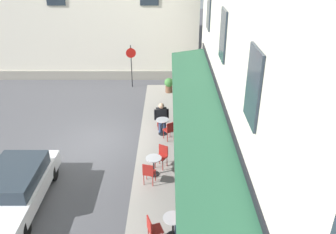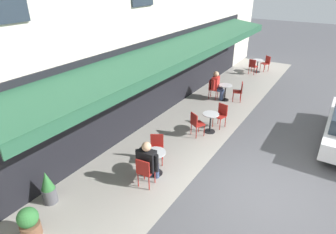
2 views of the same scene
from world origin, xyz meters
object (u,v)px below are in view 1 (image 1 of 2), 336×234
object	(u,v)px
cafe_table_near_entrance	(154,164)
potted_plant_under_sign	(184,98)
cafe_chair_red_kerbside	(149,172)
cafe_chair_red_corner_left	(153,228)
cafe_table_mid_terrace	(173,224)
seated_patron_in_red	(187,217)
seated_companion_in_black	(162,116)
parked_car_white	(15,187)
cafe_chair_red_facing_street	(170,129)
cafe_chair_red_back_row	(162,154)
cafe_chair_red_under_awning	(161,117)
potted_plant_entrance_right	(194,104)
potted_plant_entrance_left	(181,88)
no_parking_sign	(131,59)
potted_plant_mid_terrace	(169,84)
cafe_table_far_end	(163,125)
cafe_chair_red_corner_right	(194,220)
potted_plant_by_steps	(181,76)

from	to	relation	value
cafe_table_near_entrance	potted_plant_under_sign	bearing A→B (deg)	-12.16
cafe_chair_red_kerbside	potted_plant_under_sign	bearing A→B (deg)	-12.33
cafe_chair_red_corner_left	cafe_table_mid_terrace	bearing A→B (deg)	-69.89
cafe_chair_red_corner_left	seated_patron_in_red	world-z (taller)	seated_patron_in_red
seated_companion_in_black	seated_patron_in_red	bearing A→B (deg)	-172.55
parked_car_white	cafe_chair_red_facing_street	bearing A→B (deg)	-49.97
cafe_chair_red_back_row	seated_patron_in_red	size ratio (longest dim) A/B	0.68
potted_plant_under_sign	cafe_chair_red_facing_street	bearing A→B (deg)	168.51
cafe_chair_red_back_row	cafe_chair_red_under_awning	xyz separation A→B (m)	(3.23, 0.10, 0.00)
cafe_table_mid_terrace	potted_plant_entrance_right	xyz separation A→B (m)	(8.72, -1.22, -0.04)
seated_patron_in_red	potted_plant_entrance_left	distance (m)	10.77
cafe_table_near_entrance	cafe_chair_red_kerbside	xyz separation A→B (m)	(-0.61, 0.15, 0.06)
no_parking_sign	cafe_chair_red_under_awning	bearing A→B (deg)	-160.33
no_parking_sign	parked_car_white	distance (m)	11.19
cafe_table_near_entrance	potted_plant_mid_terrace	xyz separation A→B (m)	(8.21, -0.57, -0.01)
cafe_chair_red_under_awning	cafe_chair_red_facing_street	size ratio (longest dim) A/B	1.00
seated_patron_in_red	parked_car_white	size ratio (longest dim) A/B	0.31
cafe_chair_red_under_awning	seated_patron_in_red	bearing A→B (deg)	-172.56
cafe_table_mid_terrace	potted_plant_entrance_left	distance (m)	10.85
cafe_chair_red_under_awning	potted_plant_mid_terrace	bearing A→B (deg)	-4.71
cafe_table_near_entrance	seated_patron_in_red	xyz separation A→B (m)	(-3.10, -1.11, 0.22)
potted_plant_entrance_left	parked_car_white	size ratio (longest dim) A/B	0.23
cafe_table_near_entrance	no_parking_sign	xyz separation A→B (m)	(9.04, 1.67, 1.30)
cafe_table_far_end	cafe_chair_red_facing_street	world-z (taller)	cafe_chair_red_facing_street
cafe_chair_red_corner_right	no_parking_sign	world-z (taller)	no_parking_sign
cafe_chair_red_under_awning	cafe_chair_red_facing_street	xyz separation A→B (m)	(-1.17, -0.40, 0.00)
cafe_table_near_entrance	potted_plant_under_sign	world-z (taller)	cafe_table_near_entrance
cafe_table_near_entrance	cafe_chair_red_corner_right	size ratio (longest dim) A/B	0.82
cafe_chair_red_corner_left	seated_companion_in_black	xyz separation A→B (m)	(6.94, -0.13, 0.17)
cafe_chair_red_under_awning	parked_car_white	xyz separation A→B (m)	(-5.50, 4.75, 0.16)
cafe_table_mid_terrace	no_parking_sign	world-z (taller)	no_parking_sign
potted_plant_mid_terrace	cafe_table_mid_terrace	bearing A→B (deg)	-179.39
seated_companion_in_black	no_parking_sign	world-z (taller)	no_parking_sign
cafe_chair_red_corner_right	parked_car_white	distance (m)	6.02
no_parking_sign	potted_plant_mid_terrace	size ratio (longest dim) A/B	2.98
cafe_table_near_entrance	cafe_chair_red_corner_left	bearing A→B (deg)	-178.27
cafe_chair_red_corner_left	potted_plant_under_sign	size ratio (longest dim) A/B	1.23
seated_companion_in_black	cafe_chair_red_kerbside	bearing A→B (deg)	174.67
cafe_chair_red_corner_left	cafe_table_near_entrance	bearing A→B (deg)	1.73
cafe_chair_red_corner_right	cafe_chair_red_facing_street	world-z (taller)	same
potted_plant_mid_terrace	cafe_chair_red_under_awning	bearing A→B (deg)	175.29
cafe_chair_red_kerbside	potted_plant_entrance_left	xyz separation A→B (m)	(8.28, -1.45, -0.07)
cafe_chair_red_kerbside	cafe_chair_red_under_awning	distance (m)	4.40
cafe_chair_red_kerbside	potted_plant_under_sign	world-z (taller)	cafe_chair_red_kerbside
potted_plant_entrance_right	cafe_table_mid_terrace	bearing A→B (deg)	172.06
cafe_chair_red_back_row	no_parking_sign	xyz separation A→B (m)	(8.49, 1.99, 1.25)
potted_plant_by_steps	no_parking_sign	bearing A→B (deg)	98.10
cafe_chair_red_back_row	no_parking_sign	size ratio (longest dim) A/B	0.35
potted_plant_entrance_right	potted_plant_under_sign	bearing A→B (deg)	29.92
seated_patron_in_red	parked_car_white	bearing A→B (deg)	76.31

